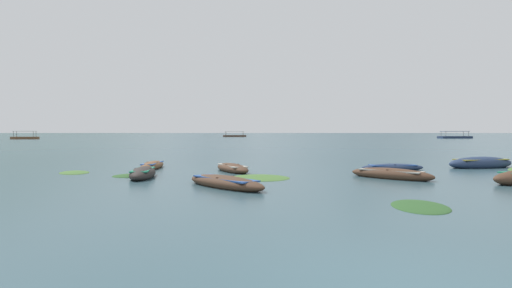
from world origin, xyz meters
TOP-DOWN VIEW (x-y plane):
  - ground_plane at (0.00, 1500.00)m, footprint 6000.00×6000.00m
  - mountain_2 at (-65.79, 2373.24)m, footprint 1017.62×1017.62m
  - mountain_3 at (742.63, 2067.21)m, footprint 1283.66×1283.66m
  - rowboat_0 at (-5.63, 13.18)m, footprint 1.06×3.28m
  - rowboat_1 at (-1.55, 15.58)m, footprint 2.11×3.67m
  - rowboat_2 at (6.98, 15.42)m, footprint 3.39×0.97m
  - rowboat_3 at (5.22, 11.80)m, footprint 3.27×3.57m
  - rowboat_5 at (-5.91, 17.71)m, footprint 1.27×3.59m
  - rowboat_6 at (-2.06, 9.80)m, footprint 3.36×4.02m
  - rowboat_7 at (12.65, 16.35)m, footprint 4.43×2.20m
  - ferry_0 at (5.85, 168.32)m, footprint 10.09×3.76m
  - ferry_1 at (75.25, 117.08)m, footprint 10.13×4.38m
  - ferry_2 at (-57.16, 115.59)m, footprint 7.23×2.32m
  - weed_patch_0 at (-6.30, 13.93)m, footprint 2.28×2.29m
  - weed_patch_3 at (-9.39, 15.65)m, footprint 2.08×2.42m
  - weed_patch_4 at (-0.49, 12.53)m, footprint 3.76×3.77m
  - weed_patch_5 at (3.09, 5.36)m, footprint 2.04×2.52m

SIDE VIEW (x-z plane):
  - ground_plane at x=0.00m, z-range 0.00..0.00m
  - weed_patch_0 at x=-6.30m, z-range -0.07..0.07m
  - weed_patch_3 at x=-9.39m, z-range -0.07..0.07m
  - weed_patch_4 at x=-0.49m, z-range -0.07..0.07m
  - weed_patch_5 at x=3.09m, z-range -0.07..0.07m
  - rowboat_2 at x=6.98m, z-range -0.08..0.35m
  - rowboat_5 at x=-5.91m, z-range -0.09..0.41m
  - rowboat_1 at x=-1.55m, z-range -0.09..0.41m
  - rowboat_6 at x=-2.06m, z-range -0.10..0.43m
  - rowboat_3 at x=5.22m, z-range -0.11..0.46m
  - rowboat_0 at x=-5.63m, z-range -0.11..0.49m
  - rowboat_7 at x=12.65m, z-range -0.15..0.63m
  - ferry_1 at x=75.25m, z-range -0.82..1.71m
  - ferry_0 at x=5.85m, z-range -0.82..1.71m
  - ferry_2 at x=-57.16m, z-range -0.82..1.72m
  - mountain_2 at x=-65.79m, z-range 0.00..267.24m
  - mountain_3 at x=742.63m, z-range 0.00..459.77m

